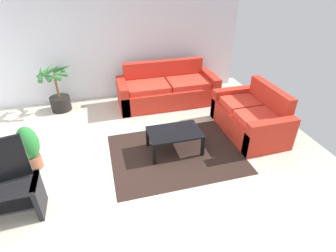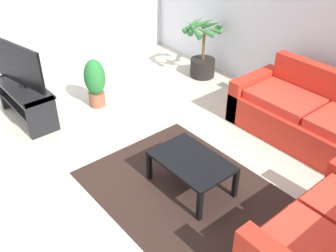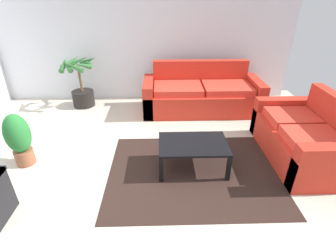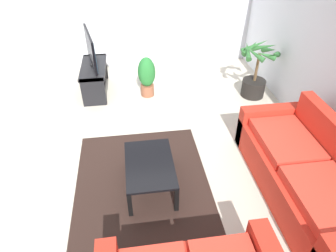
% 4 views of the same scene
% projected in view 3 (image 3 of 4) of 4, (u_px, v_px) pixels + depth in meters
% --- Properties ---
extents(ground_plane, '(6.60, 6.60, 0.00)m').
position_uv_depth(ground_plane, '(138.00, 191.00, 3.02)').
color(ground_plane, beige).
extents(wall_back, '(6.00, 0.06, 2.70)m').
position_uv_depth(wall_back, '(145.00, 33.00, 4.99)').
color(wall_back, silver).
rests_on(wall_back, ground).
extents(couch_main, '(2.23, 0.90, 0.90)m').
position_uv_depth(couch_main, '(201.00, 95.00, 4.90)').
color(couch_main, red).
rests_on(couch_main, ground).
extents(couch_loveseat, '(0.90, 1.54, 0.90)m').
position_uv_depth(couch_loveseat, '(304.00, 139.00, 3.50)').
color(couch_loveseat, red).
rests_on(couch_loveseat, ground).
extents(coffee_table, '(0.89, 0.58, 0.39)m').
position_uv_depth(coffee_table, '(193.00, 146.00, 3.25)').
color(coffee_table, black).
rests_on(coffee_table, ground).
extents(area_rug, '(2.20, 1.70, 0.01)m').
position_uv_depth(area_rug, '(193.00, 172.00, 3.33)').
color(area_rug, black).
rests_on(area_rug, ground).
extents(potted_palm, '(0.75, 0.71, 1.02)m').
position_uv_depth(potted_palm, '(81.00, 86.00, 5.02)').
color(potted_palm, black).
rests_on(potted_palm, ground).
extents(potted_plant_small, '(0.32, 0.32, 0.75)m').
position_uv_depth(potted_plant_small, '(19.00, 138.00, 3.30)').
color(potted_plant_small, brown).
rests_on(potted_plant_small, ground).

